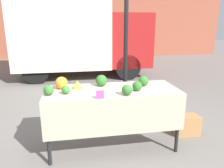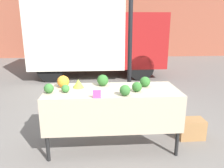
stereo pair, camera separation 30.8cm
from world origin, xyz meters
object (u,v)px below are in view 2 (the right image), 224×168
Objects in this scene: price_sign at (97,94)px; produce_crate at (191,129)px; parked_truck at (93,33)px; orange_cauliflower at (63,81)px.

price_sign reaches higher than produce_crate.
parked_truck is 4.74m from orange_cauliflower.
parked_truck reaches higher than produce_crate.
produce_crate is at bearing 18.85° from price_sign.
produce_crate is (2.00, -0.01, -0.82)m from orange_cauliflower.
orange_cauliflower is 0.72m from price_sign.
produce_crate is (1.62, -4.71, -1.33)m from parked_truck.
orange_cauliflower reaches higher than produce_crate.
price_sign is 0.26× the size of produce_crate.
price_sign is 1.78m from produce_crate.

